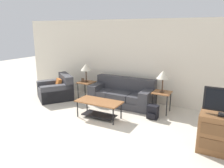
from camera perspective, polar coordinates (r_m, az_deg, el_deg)
ground_plane at (r=4.53m, az=-13.67°, el=-16.81°), size 24.00×24.00×0.00m
wall_back at (r=7.08m, az=5.60°, el=6.01°), size 8.71×0.06×2.60m
couch at (r=6.82m, az=2.64°, el=-2.89°), size 1.96×0.86×0.82m
armchair at (r=7.63m, az=-14.31°, el=-1.58°), size 1.47×1.46×0.80m
coffee_table at (r=5.78m, az=-3.42°, el=-5.60°), size 1.20×0.57×0.47m
side_table_left at (r=7.30m, az=-6.71°, el=0.05°), size 0.49×0.48×0.60m
side_table_right at (r=6.25m, az=12.89°, el=-2.65°), size 0.49×0.48×0.60m
table_lamp_left at (r=7.18m, az=-6.84°, el=4.32°), size 0.35×0.35×0.60m
table_lamp_right at (r=6.12m, az=13.17°, el=2.29°), size 0.35×0.35×0.60m
backpack at (r=5.89m, az=10.58°, el=-7.21°), size 0.28×0.29×0.36m
picture_frame at (r=7.26m, az=-7.67°, el=1.03°), size 0.10×0.04×0.13m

